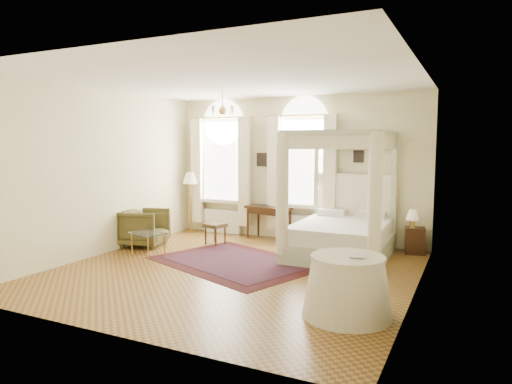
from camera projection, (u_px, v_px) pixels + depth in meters
ground at (234, 271)px, 8.00m from camera, size 6.00×6.00×0.00m
room_walls at (234, 158)px, 7.79m from camera, size 6.00×6.00×6.00m
window_left at (222, 174)px, 11.24m from camera, size 1.62×0.27×3.29m
window_right at (302, 176)px, 10.33m from camera, size 1.62×0.27×3.29m
chandelier at (223, 109)px, 9.16m from camera, size 0.51×0.45×0.50m
wall_pictures at (299, 158)px, 10.42m from camera, size 2.54×0.03×0.39m
canopy_bed at (341, 229)px, 8.93m from camera, size 1.90×2.31×2.46m
nightstand at (415, 241)px, 9.22m from camera, size 0.43×0.40×0.54m
nightstand_lamp at (412, 216)px, 9.13m from camera, size 0.25×0.25×0.36m
writing_desk at (269, 211)px, 10.59m from camera, size 1.13×0.74×0.78m
laptop at (263, 206)px, 10.52m from camera, size 0.39×0.29×0.03m
stool at (215, 227)px, 10.10m from camera, size 0.48×0.48×0.46m
armchair at (144, 228)px, 9.91m from camera, size 1.07×1.05×0.81m
coffee_table at (148, 235)px, 9.09m from camera, size 0.78×0.65×0.46m
floor_lamp at (191, 181)px, 11.44m from camera, size 0.39×0.39×1.51m
oriental_rug at (236, 262)px, 8.56m from camera, size 3.55×3.07×0.01m
side_table at (347, 286)px, 5.86m from camera, size 1.16×1.16×0.79m
book at (350, 256)px, 5.79m from camera, size 0.22×0.27×0.02m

